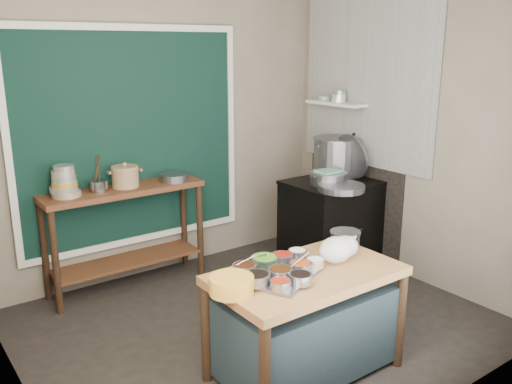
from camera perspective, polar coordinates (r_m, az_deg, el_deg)
floor at (r=4.52m, az=0.16°, el=-13.73°), size 3.50×3.00×0.02m
back_wall at (r=5.31m, az=-9.61°, el=6.56°), size 3.50×0.02×2.80m
left_wall at (r=3.33m, az=-24.99°, el=0.23°), size 0.02×3.00×2.80m
right_wall at (r=5.26m, az=15.90°, el=6.11°), size 0.02×3.00×2.80m
curtain_panel at (r=5.13m, az=-12.88°, el=5.54°), size 2.10×0.02×1.90m
curtain_frame at (r=5.12m, az=-12.84°, el=5.53°), size 2.22×0.03×2.02m
tile_panel at (r=5.54m, az=11.54°, el=11.52°), size 0.02×1.70×1.70m
soot_patch at (r=5.80m, az=10.25°, el=0.19°), size 0.01×1.30×1.30m
wall_shelf at (r=5.70m, az=8.43°, el=9.22°), size 0.22×0.70×0.03m
prep_table at (r=3.76m, az=5.22°, el=-13.55°), size 1.25×0.72×0.75m
back_counter at (r=5.11m, az=-13.50°, el=-4.72°), size 1.45×0.40×0.95m
stove_block at (r=5.54m, az=8.06°, el=-3.39°), size 0.90×0.68×0.85m
stove_top at (r=5.42m, az=8.23°, el=1.02°), size 0.92×0.69×0.03m
condiment_tray at (r=3.50m, az=2.70°, el=-8.70°), size 0.64×0.56×0.02m
condiment_bowls at (r=3.48m, az=2.29°, el=-8.06°), size 0.62×0.48×0.07m
yellow_basin at (r=3.27m, az=-2.60°, el=-9.74°), size 0.29×0.29×0.10m
saucepan at (r=4.01m, az=9.36°, el=-4.94°), size 0.28×0.28×0.12m
plastic_bag_a at (r=3.73m, az=8.40°, el=-6.04°), size 0.30×0.27×0.18m
plastic_bag_b at (r=3.83m, az=9.30°, el=-5.71°), size 0.21×0.18×0.15m
bowl_stack at (r=4.79m, az=-19.52°, el=0.90°), size 0.24×0.24×0.27m
utensil_cup at (r=4.89m, az=-16.26°, el=0.62°), size 0.20×0.20×0.10m
ceramic_crock at (r=4.97m, az=-13.60°, el=1.49°), size 0.30×0.30×0.17m
wide_bowl at (r=5.12m, az=-8.59°, el=1.54°), size 0.29×0.29×0.07m
stock_pot at (r=5.63m, az=8.42°, el=3.73°), size 0.55×0.55×0.39m
pot_lid at (r=5.49m, az=10.00°, el=3.72°), size 0.16×0.47×0.46m
steamer at (r=5.26m, az=7.62°, el=1.45°), size 0.40×0.40×0.12m
green_cloth at (r=5.24m, az=7.65°, el=2.20°), size 0.24×0.19×0.02m
shallow_pan at (r=5.05m, az=8.96°, el=0.46°), size 0.54×0.54×0.06m
shelf_bowl_stack at (r=5.66m, az=8.74°, el=9.89°), size 0.15×0.15×0.12m
shelf_bowl_green at (r=5.82m, az=7.24°, el=9.76°), size 0.14×0.14×0.05m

